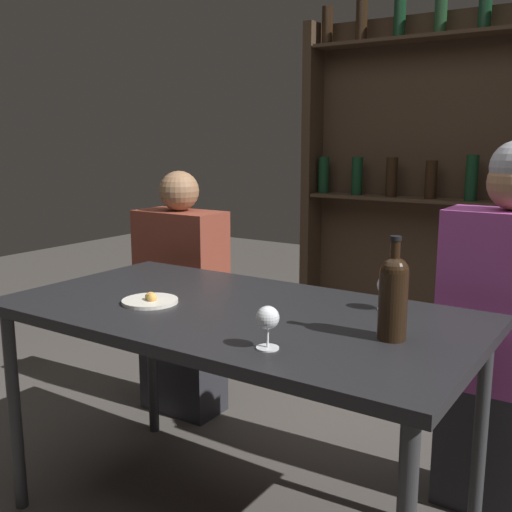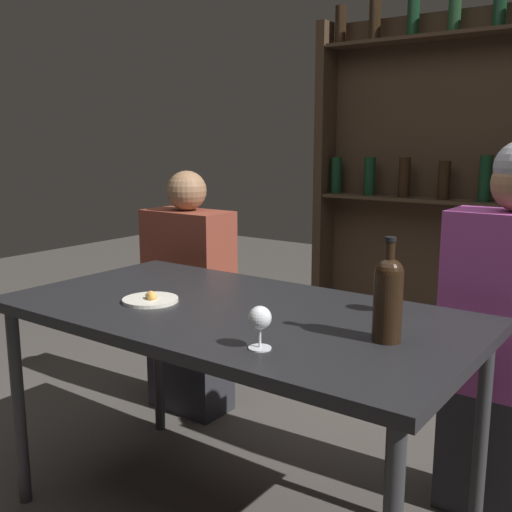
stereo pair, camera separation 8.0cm
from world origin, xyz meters
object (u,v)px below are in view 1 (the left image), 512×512
at_px(wine_glass_1, 268,320).
at_px(food_plate_0, 150,300).
at_px(wine_bottle, 393,294).
at_px(seated_person_right, 503,342).
at_px(seated_person_left, 182,302).
at_px(wine_glass_0, 388,287).

height_order(wine_glass_1, food_plate_0, wine_glass_1).
xyz_separation_m(wine_bottle, seated_person_right, (0.17, 0.61, -0.28)).
bearing_deg(seated_person_right, wine_glass_1, -115.67).
bearing_deg(food_plate_0, wine_bottle, 6.57).
height_order(wine_glass_1, seated_person_right, seated_person_right).
height_order(seated_person_left, seated_person_right, seated_person_right).
bearing_deg(food_plate_0, seated_person_right, 35.81).
xyz_separation_m(seated_person_left, seated_person_right, (1.44, 0.00, 0.08)).
bearing_deg(wine_glass_0, food_plate_0, -152.74).
bearing_deg(seated_person_left, wine_glass_0, -16.83).
bearing_deg(wine_bottle, seated_person_left, 154.33).
distance_m(food_plate_0, seated_person_left, 0.87).
xyz_separation_m(wine_glass_0, food_plate_0, (-0.68, -0.35, -0.07)).
bearing_deg(wine_bottle, food_plate_0, -173.43).
height_order(wine_glass_1, seated_person_left, seated_person_left).
relative_size(wine_glass_0, seated_person_left, 0.10).
xyz_separation_m(wine_bottle, wine_glass_1, (-0.24, -0.25, -0.05)).
xyz_separation_m(wine_bottle, food_plate_0, (-0.79, -0.09, -0.12)).
bearing_deg(seated_person_left, seated_person_right, 0.00).
relative_size(wine_bottle, seated_person_left, 0.24).
distance_m(wine_glass_0, seated_person_right, 0.51).
relative_size(wine_bottle, seated_person_right, 0.22).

